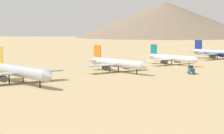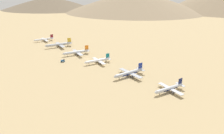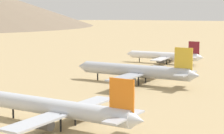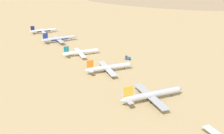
{
  "view_description": "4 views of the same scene",
  "coord_description": "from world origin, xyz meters",
  "px_view_note": "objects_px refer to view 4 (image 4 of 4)",
  "views": [
    {
      "loc": [
        144.7,
        -188.54,
        22.59
      ],
      "look_at": [
        5.68,
        -33.43,
        3.29
      ],
      "focal_mm": 70.25,
      "sensor_mm": 36.0,
      "label": 1
    },
    {
      "loc": [
        153.12,
        247.63,
        94.05
      ],
      "look_at": [
        5.38,
        64.15,
        6.9
      ],
      "focal_mm": 33.75,
      "sensor_mm": 36.0,
      "label": 2
    },
    {
      "loc": [
        -42.12,
        56.87,
        27.39
      ],
      "look_at": [
        10.06,
        -81.09,
        6.38
      ],
      "focal_mm": 65.82,
      "sensor_mm": 36.0,
      "label": 3
    },
    {
      "loc": [
        -99.51,
        -202.0,
        86.52
      ],
      "look_at": [
        6.09,
        -24.64,
        3.54
      ],
      "focal_mm": 40.49,
      "sensor_mm": 36.0,
      "label": 4
    }
  ],
  "objects_px": {
    "service_truck": "(128,58)",
    "parked_jet_4": "(59,39)",
    "parked_jet_3": "(81,52)",
    "parked_jet_5": "(44,31)",
    "parked_jet_2": "(108,67)",
    "parked_jet_1": "(152,95)"
  },
  "relations": [
    {
      "from": "parked_jet_5",
      "to": "service_truck",
      "type": "distance_m",
      "value": 152.66
    },
    {
      "from": "parked_jet_2",
      "to": "service_truck",
      "type": "bearing_deg",
      "value": 28.62
    },
    {
      "from": "parked_jet_2",
      "to": "parked_jet_4",
      "type": "relative_size",
      "value": 1.0
    },
    {
      "from": "parked_jet_1",
      "to": "parked_jet_2",
      "type": "bearing_deg",
      "value": 90.08
    },
    {
      "from": "parked_jet_1",
      "to": "parked_jet_3",
      "type": "relative_size",
      "value": 1.22
    },
    {
      "from": "parked_jet_2",
      "to": "parked_jet_4",
      "type": "distance_m",
      "value": 111.99
    },
    {
      "from": "service_truck",
      "to": "parked_jet_4",
      "type": "bearing_deg",
      "value": 111.16
    },
    {
      "from": "parked_jet_4",
      "to": "service_truck",
      "type": "relative_size",
      "value": 8.15
    },
    {
      "from": "parked_jet_2",
      "to": "parked_jet_5",
      "type": "bearing_deg",
      "value": 92.81
    },
    {
      "from": "parked_jet_2",
      "to": "parked_jet_3",
      "type": "height_order",
      "value": "parked_jet_2"
    },
    {
      "from": "parked_jet_2",
      "to": "service_truck",
      "type": "relative_size",
      "value": 8.13
    },
    {
      "from": "parked_jet_3",
      "to": "service_truck",
      "type": "distance_m",
      "value": 49.17
    },
    {
      "from": "parked_jet_4",
      "to": "parked_jet_3",
      "type": "bearing_deg",
      "value": -88.43
    },
    {
      "from": "parked_jet_4",
      "to": "service_truck",
      "type": "bearing_deg",
      "value": -68.84
    },
    {
      "from": "parked_jet_3",
      "to": "parked_jet_5",
      "type": "bearing_deg",
      "value": 92.67
    },
    {
      "from": "parked_jet_2",
      "to": "parked_jet_4",
      "type": "bearing_deg",
      "value": 92.29
    },
    {
      "from": "parked_jet_2",
      "to": "parked_jet_3",
      "type": "relative_size",
      "value": 1.11
    },
    {
      "from": "parked_jet_5",
      "to": "service_truck",
      "type": "xyz_separation_m",
      "value": [
        40.15,
        -147.27,
        -1.61
      ]
    },
    {
      "from": "parked_jet_3",
      "to": "parked_jet_4",
      "type": "relative_size",
      "value": 0.9
    },
    {
      "from": "parked_jet_3",
      "to": "parked_jet_4",
      "type": "bearing_deg",
      "value": 91.57
    },
    {
      "from": "parked_jet_1",
      "to": "service_truck",
      "type": "xyz_separation_m",
      "value": [
        31.98,
        76.58,
        -2.72
      ]
    },
    {
      "from": "parked_jet_4",
      "to": "parked_jet_5",
      "type": "distance_m",
      "value": 52.99
    }
  ]
}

